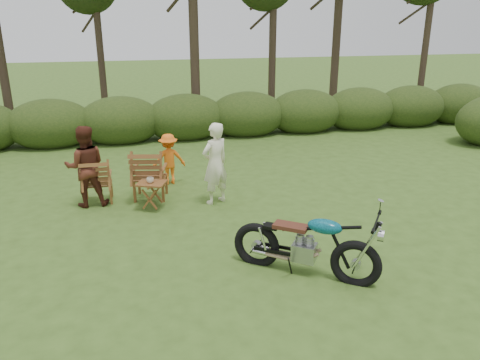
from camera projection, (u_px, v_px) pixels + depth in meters
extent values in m
plane|color=#344E1A|center=(275.00, 284.00, 6.63)|extent=(80.00, 80.00, 0.00)
cylinder|color=#38281E|center=(98.00, 32.00, 16.22)|extent=(0.24, 0.24, 6.30)
cylinder|color=#38281E|center=(193.00, 11.00, 14.68)|extent=(0.30, 0.30, 7.65)
cylinder|color=#38281E|center=(273.00, 29.00, 16.57)|extent=(0.26, 0.26, 6.48)
cylinder|color=#38281E|center=(338.00, 9.00, 18.04)|extent=(0.32, 0.32, 7.92)
cylinder|color=#38281E|center=(428.00, 24.00, 16.78)|extent=(0.24, 0.24, 6.84)
ellipsoid|color=#1F3412|center=(50.00, 125.00, 13.75)|extent=(2.52, 1.68, 1.51)
ellipsoid|color=#1F3412|center=(120.00, 121.00, 14.22)|extent=(2.52, 1.68, 1.51)
ellipsoid|color=#1F3412|center=(186.00, 118.00, 14.68)|extent=(2.52, 1.68, 1.51)
ellipsoid|color=#1F3412|center=(247.00, 115.00, 15.14)|extent=(2.52, 1.68, 1.51)
ellipsoid|color=#1F3412|center=(305.00, 112.00, 15.61)|extent=(2.52, 1.68, 1.51)
ellipsoid|color=#1F3412|center=(359.00, 109.00, 16.07)|extent=(2.52, 1.68, 1.51)
ellipsoid|color=#1F3412|center=(411.00, 107.00, 16.54)|extent=(2.52, 1.68, 1.51)
ellipsoid|color=#1F3412|center=(459.00, 105.00, 17.00)|extent=(2.52, 1.68, 1.51)
imported|color=beige|center=(150.00, 180.00, 9.02)|extent=(0.17, 0.17, 0.11)
imported|color=#F3EEC8|center=(216.00, 202.00, 9.60)|extent=(0.72, 0.64, 1.67)
imported|color=#502216|center=(90.00, 205.00, 9.47)|extent=(0.81, 0.64, 1.63)
imported|color=orange|center=(170.00, 183.00, 10.73)|extent=(0.78, 0.49, 1.16)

